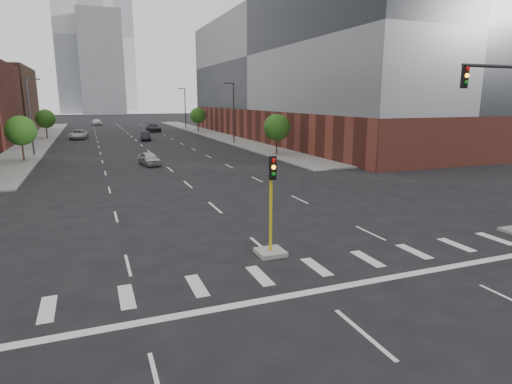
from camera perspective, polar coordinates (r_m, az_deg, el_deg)
ground at (r=12.29m, az=19.90°, el=-21.78°), size 400.00×400.00×0.00m
sidewalk_left_far at (r=82.13m, az=-26.81°, el=6.35°), size 5.00×92.00×0.15m
sidewalk_right_far at (r=84.66m, az=-6.04°, el=7.73°), size 5.00×92.00×0.15m
building_right_main at (r=76.85m, az=7.56°, el=15.39°), size 24.00×70.00×22.00m
tower_left at (r=229.22m, az=-22.44°, el=18.51°), size 22.00×22.00×70.00m
tower_right at (r=270.07m, az=-18.38°, el=18.79°), size 20.00×20.00×80.00m
tower_mid at (r=208.15m, az=-19.94°, el=15.81°), size 18.00×18.00×44.00m
median_traffic_signal at (r=18.79m, az=1.99°, el=-5.57°), size 1.20×1.20×4.40m
streetlight_right_a at (r=65.76m, az=-3.07°, el=10.79°), size 1.60×0.22×9.07m
streetlight_right_b at (r=99.61m, az=-9.48°, el=11.16°), size 1.60×0.22×9.07m
streetlight_left at (r=57.84m, az=-27.84°, el=9.20°), size 1.60×0.22×9.07m
tree_left_near at (r=53.03m, az=-28.88°, el=7.18°), size 3.20×3.20×4.85m
tree_left_far at (r=82.83m, az=-26.28°, el=8.75°), size 3.20×3.20×4.85m
tree_right_near at (r=52.04m, az=2.79°, el=8.61°), size 3.20×3.20×4.85m
tree_right_far at (r=90.03m, az=-7.74°, el=10.07°), size 3.20×3.20×4.85m
car_near_left at (r=45.77m, az=-14.04°, el=4.34°), size 2.22×4.20×1.36m
car_mid_right at (r=73.43m, az=-14.51°, el=7.23°), size 1.90×4.51×1.45m
car_far_left at (r=79.70m, az=-22.57°, el=7.10°), size 3.17×5.94×1.59m
car_deep_right at (r=92.89m, az=-13.50°, el=8.34°), size 2.56×5.95×1.71m
car_distant at (r=119.57m, az=-20.46°, el=8.72°), size 2.60×5.17×1.69m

